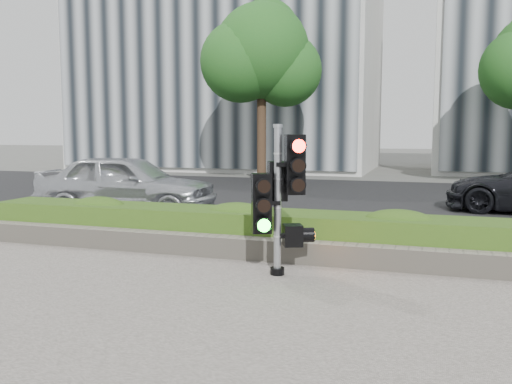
% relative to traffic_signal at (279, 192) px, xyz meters
% --- Properties ---
extents(ground, '(120.00, 120.00, 0.00)m').
position_rel_traffic_signal_xyz_m(ground, '(0.07, -1.14, -1.21)').
color(ground, '#51514C').
rests_on(ground, ground).
extents(road, '(60.00, 13.00, 0.02)m').
position_rel_traffic_signal_xyz_m(road, '(0.07, 8.86, -1.20)').
color(road, black).
rests_on(road, ground).
extents(curb, '(60.00, 0.25, 0.12)m').
position_rel_traffic_signal_xyz_m(curb, '(0.07, 2.01, -1.15)').
color(curb, gray).
rests_on(curb, ground).
extents(stone_wall, '(12.00, 0.32, 0.34)m').
position_rel_traffic_signal_xyz_m(stone_wall, '(0.07, 0.76, -1.01)').
color(stone_wall, gray).
rests_on(stone_wall, sidewalk).
extents(hedge, '(12.00, 1.00, 0.68)m').
position_rel_traffic_signal_xyz_m(hedge, '(0.07, 1.41, -0.84)').
color(hedge, olive).
rests_on(hedge, sidewalk).
extents(building_left, '(16.00, 9.00, 15.00)m').
position_rel_traffic_signal_xyz_m(building_left, '(-8.93, 21.86, 6.29)').
color(building_left, '#B7B7B2').
rests_on(building_left, ground).
extents(tree_left, '(4.61, 4.03, 7.34)m').
position_rel_traffic_signal_xyz_m(tree_left, '(-4.45, 13.41, 3.83)').
color(tree_left, black).
rests_on(tree_left, ground).
extents(traffic_signal, '(0.78, 0.70, 2.14)m').
position_rel_traffic_signal_xyz_m(traffic_signal, '(0.00, 0.00, 0.00)').
color(traffic_signal, black).
rests_on(traffic_signal, sidewalk).
extents(car_silver, '(4.57, 2.19, 1.51)m').
position_rel_traffic_signal_xyz_m(car_silver, '(-5.08, 4.29, -0.44)').
color(car_silver, silver).
rests_on(car_silver, road).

